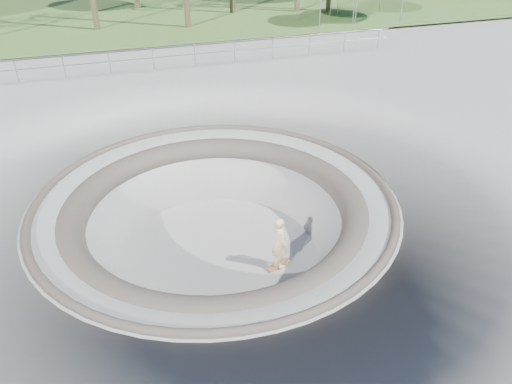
% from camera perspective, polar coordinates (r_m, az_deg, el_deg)
% --- Properties ---
extents(ground, '(180.00, 180.00, 0.00)m').
position_cam_1_polar(ground, '(14.16, -4.73, -0.85)').
color(ground, gray).
rests_on(ground, ground).
extents(skate_bowl, '(14.00, 14.00, 4.10)m').
position_cam_1_polar(skate_bowl, '(15.21, -4.43, -6.70)').
color(skate_bowl, gray).
rests_on(skate_bowl, ground).
extents(distant_hills, '(103.20, 45.00, 28.60)m').
position_cam_1_polar(distant_hills, '(70.70, -13.09, 18.69)').
color(distant_hills, brown).
rests_on(distant_hills, ground).
extents(safety_railing, '(25.00, 0.06, 1.03)m').
position_cam_1_polar(safety_railing, '(24.82, -11.69, 14.73)').
color(safety_railing, gray).
rests_on(safety_railing, ground).
extents(skateboard, '(0.80, 0.51, 0.08)m').
position_cam_1_polar(skateboard, '(14.68, 2.61, -8.30)').
color(skateboard, '#93623B').
rests_on(skateboard, ground).
extents(skater, '(0.50, 0.65, 1.60)m').
position_cam_1_polar(skater, '(14.17, 2.69, -5.74)').
color(skater, beige).
rests_on(skater, skateboard).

